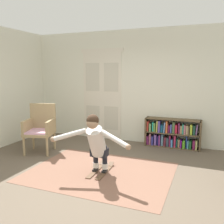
{
  "coord_description": "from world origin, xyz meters",
  "views": [
    {
      "loc": [
        1.72,
        -3.59,
        1.81
      ],
      "look_at": [
        -0.03,
        0.83,
        1.05
      ],
      "focal_mm": 39.41,
      "sensor_mm": 36.0,
      "label": 1
    }
  ],
  "objects": [
    {
      "name": "rug",
      "position": [
        -0.07,
        0.33,
        0.0
      ],
      "size": [
        2.58,
        1.96,
        0.01
      ],
      "primitive_type": "cube",
      "color": "brown",
      "rests_on": "ground"
    },
    {
      "name": "back_wall",
      "position": [
        0.0,
        2.6,
        1.45
      ],
      "size": [
        6.0,
        0.1,
        2.9
      ],
      "primitive_type": "cube",
      "color": "silver",
      "rests_on": "ground"
    },
    {
      "name": "person_skier",
      "position": [
        -0.06,
        0.15,
        0.65
      ],
      "size": [
        1.42,
        0.66,
        1.06
      ],
      "color": "white",
      "rests_on": "skis_pair"
    },
    {
      "name": "double_door",
      "position": [
        -1.01,
        2.54,
        1.23
      ],
      "size": [
        1.22,
        0.05,
        2.45
      ],
      "color": "silver",
      "rests_on": "ground"
    },
    {
      "name": "bookshelf",
      "position": [
        0.91,
        2.39,
        0.32
      ],
      "size": [
        1.33,
        0.3,
        0.71
      ],
      "color": "brown",
      "rests_on": "ground"
    },
    {
      "name": "skis_pair",
      "position": [
        -0.07,
        0.36,
        0.02
      ],
      "size": [
        0.3,
        0.76,
        0.07
      ],
      "color": "brown",
      "rests_on": "rug"
    },
    {
      "name": "wicker_chair",
      "position": [
        -1.84,
        0.93,
        0.58
      ],
      "size": [
        0.75,
        0.75,
        1.1
      ],
      "color": "tan",
      "rests_on": "ground"
    },
    {
      "name": "ground_plane",
      "position": [
        0.0,
        0.0,
        0.0
      ],
      "size": [
        7.2,
        7.2,
        0.0
      ],
      "primitive_type": "plane",
      "color": "brown"
    }
  ]
}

